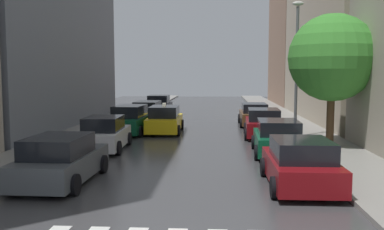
% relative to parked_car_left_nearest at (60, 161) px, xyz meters
% --- Properties ---
extents(ground_plane, '(28.00, 72.00, 0.04)m').
position_rel_parked_car_left_nearest_xyz_m(ground_plane, '(3.76, 17.32, -0.76)').
color(ground_plane, '#3D3D3F').
extents(sidewalk_left, '(3.00, 72.00, 0.15)m').
position_rel_parked_car_left_nearest_xyz_m(sidewalk_left, '(-2.74, 17.32, -0.66)').
color(sidewalk_left, gray).
rests_on(sidewalk_left, ground).
extents(sidewalk_right, '(3.00, 72.00, 0.15)m').
position_rel_parked_car_left_nearest_xyz_m(sidewalk_right, '(10.26, 17.32, -0.66)').
color(sidewalk_right, gray).
rests_on(sidewalk_right, ground).
extents(building_right_mid, '(6.00, 19.15, 11.76)m').
position_rel_parked_car_left_nearest_xyz_m(building_right_mid, '(14.76, 19.56, 5.14)').
color(building_right_mid, '#B2A38C').
rests_on(building_right_mid, ground).
extents(building_right_far, '(6.00, 13.92, 21.72)m').
position_rel_parked_car_left_nearest_xyz_m(building_right_far, '(14.76, 36.45, 10.12)').
color(building_right_far, '#8C6B56').
rests_on(building_right_far, ground).
extents(parked_car_left_nearest, '(2.21, 4.33, 1.56)m').
position_rel_parked_car_left_nearest_xyz_m(parked_car_left_nearest, '(0.00, 0.00, 0.00)').
color(parked_car_left_nearest, '#474C51').
rests_on(parked_car_left_nearest, ground).
extents(parked_car_left_second, '(2.11, 4.07, 1.58)m').
position_rel_parked_car_left_nearest_xyz_m(parked_car_left_second, '(-0.17, 5.91, 0.01)').
color(parked_car_left_second, silver).
rests_on(parked_car_left_second, ground).
extents(parked_car_left_third, '(2.19, 4.83, 1.69)m').
position_rel_parked_car_left_nearest_xyz_m(parked_car_left_third, '(-0.11, 11.51, 0.05)').
color(parked_car_left_third, '#0C4C2D').
rests_on(parked_car_left_third, ground).
extents(parked_car_left_fourth, '(2.17, 4.79, 1.59)m').
position_rel_parked_car_left_nearest_xyz_m(parked_car_left_fourth, '(0.02, 16.88, 0.01)').
color(parked_car_left_fourth, silver).
rests_on(parked_car_left_fourth, ground).
extents(parked_car_left_fifth, '(2.14, 4.14, 1.72)m').
position_rel_parked_car_left_nearest_xyz_m(parked_car_left_fifth, '(-0.02, 22.92, 0.06)').
color(parked_car_left_fifth, black).
rests_on(parked_car_left_fifth, ground).
extents(parked_car_right_nearest, '(2.17, 4.04, 1.53)m').
position_rel_parked_car_left_nearest_xyz_m(parked_car_right_nearest, '(7.69, -0.05, -0.01)').
color(parked_car_right_nearest, maroon).
rests_on(parked_car_right_nearest, ground).
extents(parked_car_right_second, '(2.27, 4.10, 1.54)m').
position_rel_parked_car_left_nearest_xyz_m(parked_car_right_second, '(7.74, 5.27, -0.01)').
color(parked_car_right_second, '#0C4C2D').
rests_on(parked_car_right_second, ground).
extents(parked_car_right_third, '(2.30, 4.26, 1.60)m').
position_rel_parked_car_left_nearest_xyz_m(parked_car_right_third, '(7.66, 10.49, 0.02)').
color(parked_car_right_third, maroon).
rests_on(parked_car_right_third, ground).
extents(parked_car_right_fourth, '(2.08, 4.40, 1.54)m').
position_rel_parked_car_left_nearest_xyz_m(parked_car_right_fourth, '(7.59, 15.79, -0.01)').
color(parked_car_right_fourth, brown).
rests_on(parked_car_right_fourth, ground).
extents(taxi_midroad, '(2.12, 4.44, 1.81)m').
position_rel_parked_car_left_nearest_xyz_m(taxi_midroad, '(1.89, 11.88, 0.03)').
color(taxi_midroad, yellow).
rests_on(taxi_midroad, ground).
extents(street_tree_right, '(4.12, 4.12, 6.21)m').
position_rel_parked_car_left_nearest_xyz_m(street_tree_right, '(10.45, 7.10, 3.55)').
color(street_tree_right, '#513823').
rests_on(street_tree_right, sidewalk_right).
extents(lamp_post_right, '(0.60, 0.28, 7.23)m').
position_rel_parked_car_left_nearest_xyz_m(lamp_post_right, '(9.31, 9.83, 3.57)').
color(lamp_post_right, '#595B60').
rests_on(lamp_post_right, sidewalk_right).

